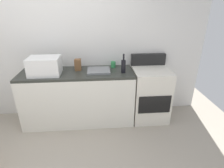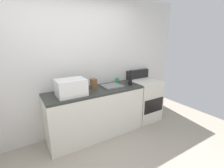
% 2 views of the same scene
% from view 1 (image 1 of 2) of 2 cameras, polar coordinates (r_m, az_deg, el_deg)
% --- Properties ---
extents(wall_back, '(5.00, 0.10, 2.60)m').
position_cam_1_polar(wall_back, '(3.24, -16.32, 12.26)').
color(wall_back, silver).
rests_on(wall_back, ground_plane).
extents(kitchen_counter, '(1.80, 0.60, 0.90)m').
position_cam_1_polar(kitchen_counter, '(3.15, -10.30, -4.01)').
color(kitchen_counter, silver).
rests_on(kitchen_counter, ground_plane).
extents(stove_oven, '(0.60, 0.61, 1.10)m').
position_cam_1_polar(stove_oven, '(3.25, 11.62, -2.86)').
color(stove_oven, silver).
rests_on(stove_oven, ground_plane).
extents(microwave, '(0.46, 0.34, 0.27)m').
position_cam_1_polar(microwave, '(2.95, -20.23, 5.28)').
color(microwave, white).
rests_on(microwave, kitchen_counter).
extents(sink_basin, '(0.36, 0.32, 0.03)m').
position_cam_1_polar(sink_basin, '(2.94, -4.18, 4.19)').
color(sink_basin, slate).
rests_on(sink_basin, kitchen_counter).
extents(wine_bottle, '(0.07, 0.07, 0.30)m').
position_cam_1_polar(wine_bottle, '(2.86, 3.58, 5.65)').
color(wine_bottle, black).
rests_on(wine_bottle, kitchen_counter).
extents(coffee_mug, '(0.08, 0.08, 0.10)m').
position_cam_1_polar(coffee_mug, '(3.11, 0.38, 6.10)').
color(coffee_mug, '#338C4C').
rests_on(coffee_mug, kitchen_counter).
extents(knife_block, '(0.10, 0.10, 0.18)m').
position_cam_1_polar(knife_block, '(3.02, -10.58, 5.92)').
color(knife_block, brown).
rests_on(knife_block, kitchen_counter).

